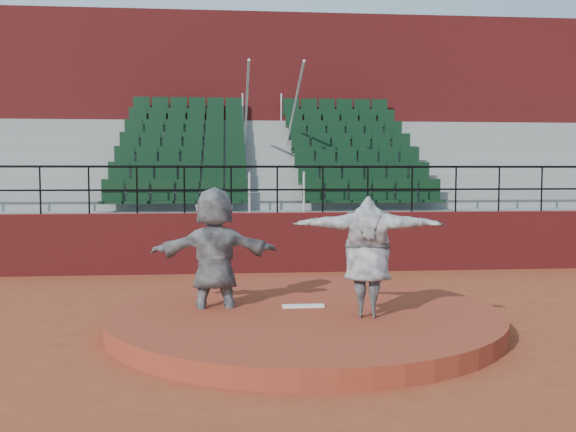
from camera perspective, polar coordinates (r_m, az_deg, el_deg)
The scene contains 9 objects.
ground at distance 9.22m, azimuth 1.47°, elevation -9.80°, with size 90.00×90.00×0.00m, color brown.
pitchers_mound at distance 9.19m, azimuth 1.47°, elevation -9.05°, with size 5.50×5.50×0.25m, color maroon.
pitching_rubber at distance 9.31m, azimuth 1.36°, elevation -8.00°, with size 0.60×0.15×0.03m, color white.
boundary_wall at distance 14.02m, azimuth -0.95°, elevation -2.35°, with size 24.00×0.30×1.30m, color maroon.
wall_railing at distance 13.93m, azimuth -0.96°, elevation 3.30°, with size 24.04×0.05×1.03m.
seating_deck at distance 17.59m, azimuth -1.87°, elevation 1.53°, with size 24.00×5.97×4.63m.
press_box_facade at distance 21.56m, azimuth -2.53°, elevation 7.59°, with size 24.00×3.00×7.10m, color maroon.
pitcher at distance 8.64m, azimuth 7.07°, elevation -3.61°, with size 1.99×0.54×1.62m, color black.
fielder at distance 9.23m, azimuth -6.54°, elevation -3.57°, with size 1.83×0.58×1.98m, color black.
Camera 1 is at (-1.07, -8.89, 2.20)m, focal length 40.00 mm.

